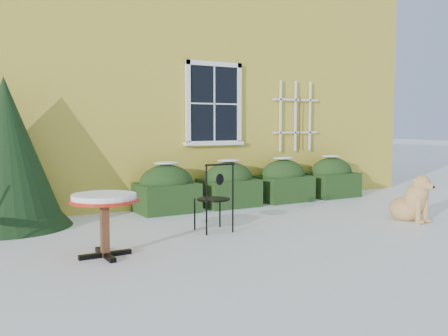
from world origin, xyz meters
TOP-DOWN VIEW (x-y plane):
  - ground at (0.00, 0.00)m, footprint 80.00×80.00m
  - house at (0.00, 7.00)m, footprint 12.40×8.40m
  - hedge_row at (1.65, 2.55)m, footprint 4.95×0.80m
  - evergreen_shrub at (-2.93, 2.53)m, footprint 1.90×1.90m
  - bistro_table at (-2.15, 0.10)m, footprint 0.81×0.81m
  - patio_chair_near at (-0.34, 0.68)m, footprint 0.49×0.48m
  - dog at (2.82, -0.23)m, footprint 0.54×0.89m

SIDE VIEW (x-z plane):
  - ground at x=0.00m, z-range 0.00..0.00m
  - dog at x=2.82m, z-range -0.08..0.72m
  - hedge_row at x=1.65m, z-range -0.05..0.86m
  - patio_chair_near at x=-0.34m, z-range 0.00..1.01m
  - bistro_table at x=-2.15m, z-range 0.25..1.01m
  - evergreen_shrub at x=-2.93m, z-range -0.22..2.07m
  - house at x=0.00m, z-range 0.02..6.42m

